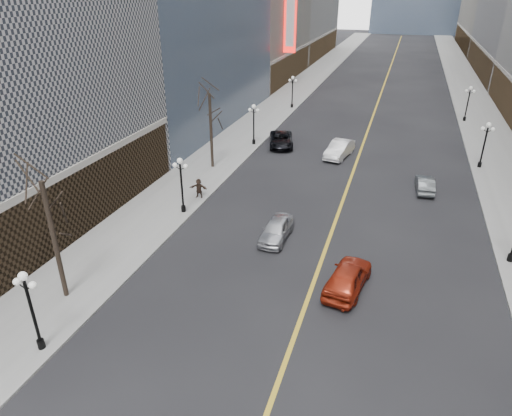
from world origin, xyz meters
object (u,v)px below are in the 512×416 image
Objects in this scene: streetlamp_east_2 at (485,140)px; car_sb_mid at (348,277)px; streetlamp_west_0 at (30,303)px; streetlamp_west_1 at (181,180)px; car_sb_far at (425,184)px; streetlamp_east_3 at (468,100)px; car_nb_far at (281,140)px; car_nb_mid at (339,149)px; car_nb_near at (276,229)px; streetlamp_west_2 at (254,120)px; streetlamp_west_3 at (292,88)px.

streetlamp_east_2 is 0.91× the size of car_sb_mid.
streetlamp_east_2 is 1.00× the size of streetlamp_west_0.
streetlamp_west_1 reaches higher than car_sb_far.
streetlamp_west_1 is (-23.60, -36.00, 0.00)m from streetlamp_east_3.
streetlamp_east_3 is at bearing 65.59° from streetlamp_west_0.
car_sb_mid is (-9.79, -24.16, -2.05)m from streetlamp_east_2.
streetlamp_west_0 is 34.85m from car_nb_far.
car_nb_mid is 1.04× the size of car_sb_mid.
car_sb_far is at bearing -27.14° from car_nb_mid.
car_nb_far is 1.11× the size of car_sb_mid.
streetlamp_west_1 is 0.82× the size of car_nb_far.
car_nb_near is at bearing -92.07° from car_nb_far.
streetlamp_west_2 is 0.82× the size of car_nb_far.
streetlamp_west_3 reaches higher than car_nb_near.
car_sb_mid is (13.81, -6.16, -2.05)m from streetlamp_west_1.
car_sb_mid is (5.67, -4.51, 0.10)m from car_nb_near.
car_nb_near is 18.82m from car_nb_mid.
car_nb_near is (8.14, -19.65, -2.15)m from streetlamp_west_2.
streetlamp_west_2 is 0.87× the size of car_nb_mid.
streetlamp_east_2 reaches higher than car_nb_near.
streetlamp_west_3 is (0.00, 18.00, 0.00)m from streetlamp_west_2.
car_nb_mid is at bearing -29.11° from car_nb_far.
streetlamp_west_2 is at bearing -142.67° from streetlamp_east_3.
streetlamp_west_3 is at bearing 90.00° from streetlamp_west_1.
car_nb_mid is at bearing -176.26° from streetlamp_east_2.
streetlamp_east_2 is 18.00m from streetlamp_east_3.
car_nb_near is (-15.46, -19.65, -2.15)m from streetlamp_east_2.
streetlamp_east_2 is 1.03× the size of car_nb_near.
streetlamp_west_3 is at bearing -63.05° from car_sb_mid.
streetlamp_west_3 reaches higher than car_nb_mid.
car_sb_mid is at bearing -71.86° from streetlamp_west_3.
streetlamp_east_2 reaches higher than car_nb_far.
streetlamp_east_2 is 1.00× the size of streetlamp_west_1.
car_nb_mid is at bearing -126.13° from streetlamp_east_3.
streetlamp_west_3 is 38.58m from car_nb_near.
car_nb_mid reaches higher than car_sb_mid.
streetlamp_west_2 reaches higher than car_nb_near.
streetlamp_west_0 reaches higher than car_sb_mid.
streetlamp_west_1 is 8.58m from car_nb_near.
car_nb_mid is (9.80, -0.90, -2.05)m from streetlamp_west_2.
car_sb_mid is (13.81, -42.16, -2.05)m from streetlamp_west_3.
streetlamp_west_2 is (-23.60, 0.00, 0.00)m from streetlamp_east_2.
car_sb_mid is at bearing -112.06° from streetlamp_east_2.
streetlamp_west_0 is (-23.60, -52.00, 0.00)m from streetlamp_east_3.
streetlamp_east_2 is 29.68m from streetlamp_west_1.
streetlamp_west_3 is 0.87× the size of car_nb_mid.
car_nb_mid is (-13.80, -18.90, -2.05)m from streetlamp_east_3.
car_nb_far is 1.38× the size of car_sb_far.
streetlamp_west_2 is 10.05m from car_nb_mid.
streetlamp_east_2 is 23.60m from streetlamp_west_2.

